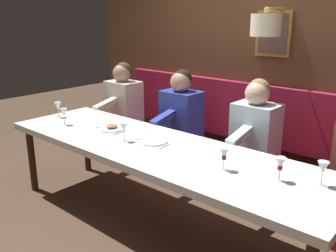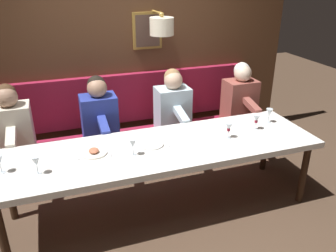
% 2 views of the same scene
% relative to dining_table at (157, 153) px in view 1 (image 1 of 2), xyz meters
% --- Properties ---
extents(ground_plane, '(12.00, 12.00, 0.00)m').
position_rel_dining_table_xyz_m(ground_plane, '(0.00, 0.00, -0.68)').
color(ground_plane, '#4C3828').
extents(dining_table, '(0.90, 3.11, 0.74)m').
position_rel_dining_table_xyz_m(dining_table, '(0.00, 0.00, 0.00)').
color(dining_table, silver).
rests_on(dining_table, ground_plane).
extents(banquette_bench, '(0.52, 3.31, 0.45)m').
position_rel_dining_table_xyz_m(banquette_bench, '(0.89, 0.00, -0.46)').
color(banquette_bench, maroon).
rests_on(banquette_bench, ground_plane).
extents(back_wall_panel, '(0.59, 4.51, 2.90)m').
position_rel_dining_table_xyz_m(back_wall_panel, '(1.46, -0.01, 0.68)').
color(back_wall_panel, '#51331E').
rests_on(back_wall_panel, ground_plane).
extents(diner_near, '(0.60, 0.40, 0.79)m').
position_rel_dining_table_xyz_m(diner_near, '(0.88, -0.43, 0.13)').
color(diner_near, silver).
rests_on(diner_near, banquette_bench).
extents(diner_middle, '(0.60, 0.40, 0.79)m').
position_rel_dining_table_xyz_m(diner_middle, '(0.88, 0.46, 0.13)').
color(diner_middle, '#283893').
rests_on(diner_middle, banquette_bench).
extents(diner_far, '(0.60, 0.40, 0.79)m').
position_rel_dining_table_xyz_m(diner_far, '(0.88, 1.38, 0.13)').
color(diner_far, beige).
rests_on(diner_far, banquette_bench).
extents(place_setting_0, '(0.24, 0.32, 0.01)m').
position_rel_dining_table_xyz_m(place_setting_0, '(0.06, 0.09, 0.06)').
color(place_setting_0, white).
rests_on(place_setting_0, dining_table).
extents(place_setting_1, '(0.24, 0.31, 0.05)m').
position_rel_dining_table_xyz_m(place_setting_1, '(0.06, 0.64, 0.07)').
color(place_setting_1, silver).
rests_on(place_setting_1, dining_table).
extents(wine_glass_0, '(0.07, 0.07, 0.16)m').
position_rel_dining_table_xyz_m(wine_glass_0, '(0.04, -1.06, 0.17)').
color(wine_glass_0, silver).
rests_on(wine_glass_0, dining_table).
extents(wine_glass_1, '(0.07, 0.07, 0.16)m').
position_rel_dining_table_xyz_m(wine_glass_1, '(-0.05, -0.69, 0.17)').
color(wine_glass_1, silver).
rests_on(wine_glass_1, dining_table).
extents(wine_glass_2, '(0.07, 0.07, 0.16)m').
position_rel_dining_table_xyz_m(wine_glass_2, '(0.15, -1.30, 0.17)').
color(wine_glass_2, silver).
rests_on(wine_glass_2, dining_table).
extents(wine_glass_3, '(0.07, 0.07, 0.16)m').
position_rel_dining_table_xyz_m(wine_glass_3, '(-0.09, 0.30, 0.17)').
color(wine_glass_3, silver).
rests_on(wine_glass_3, dining_table).
extents(wine_glass_4, '(0.07, 0.07, 0.16)m').
position_rel_dining_table_xyz_m(wine_glass_4, '(-0.02, 1.41, 0.17)').
color(wine_glass_4, silver).
rests_on(wine_glass_4, dining_table).
extents(wine_glass_5, '(0.07, 0.07, 0.16)m').
position_rel_dining_table_xyz_m(wine_glass_5, '(-0.14, 1.13, 0.17)').
color(wine_glass_5, silver).
rests_on(wine_glass_5, dining_table).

